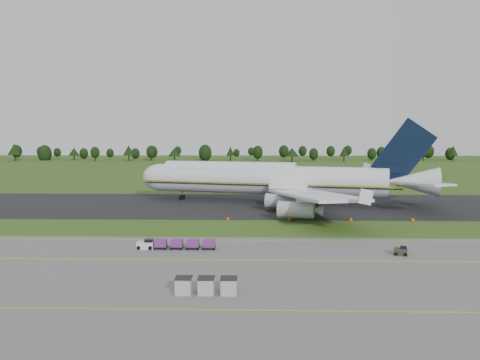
{
  "coord_description": "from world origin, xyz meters",
  "views": [
    {
      "loc": [
        2.94,
        -83.6,
        16.91
      ],
      "look_at": [
        0.65,
        2.0,
        8.6
      ],
      "focal_mm": 35.0,
      "sensor_mm": 36.0,
      "label": 1
    }
  ],
  "objects_px": {
    "aircraft": "(273,179)",
    "baggage_train": "(175,244)",
    "edge_markers": "(320,220)",
    "utility_cart": "(401,252)",
    "uld_row": "(206,286)"
  },
  "relations": [
    {
      "from": "aircraft",
      "to": "baggage_train",
      "type": "distance_m",
      "value": 50.33
    },
    {
      "from": "baggage_train",
      "to": "edge_markers",
      "type": "distance_m",
      "value": 34.09
    },
    {
      "from": "aircraft",
      "to": "utility_cart",
      "type": "xyz_separation_m",
      "value": [
        15.81,
        -49.97,
        -5.4
      ]
    },
    {
      "from": "utility_cart",
      "to": "uld_row",
      "type": "xyz_separation_m",
      "value": [
        -25.71,
        -16.72,
        0.41
      ]
    },
    {
      "from": "aircraft",
      "to": "baggage_train",
      "type": "height_order",
      "value": "aircraft"
    },
    {
      "from": "baggage_train",
      "to": "uld_row",
      "type": "xyz_separation_m",
      "value": [
        6.56,
        -19.4,
        0.13
      ]
    },
    {
      "from": "aircraft",
      "to": "uld_row",
      "type": "distance_m",
      "value": 67.6
    },
    {
      "from": "aircraft",
      "to": "uld_row",
      "type": "relative_size",
      "value": 11.3
    },
    {
      "from": "aircraft",
      "to": "baggage_train",
      "type": "bearing_deg",
      "value": -109.19
    },
    {
      "from": "baggage_train",
      "to": "uld_row",
      "type": "relative_size",
      "value": 1.78
    },
    {
      "from": "uld_row",
      "to": "utility_cart",
      "type": "bearing_deg",
      "value": 33.03
    },
    {
      "from": "utility_cart",
      "to": "edge_markers",
      "type": "bearing_deg",
      "value": 106.06
    },
    {
      "from": "utility_cart",
      "to": "uld_row",
      "type": "bearing_deg",
      "value": -146.97
    },
    {
      "from": "uld_row",
      "to": "edge_markers",
      "type": "relative_size",
      "value": 0.18
    },
    {
      "from": "baggage_train",
      "to": "utility_cart",
      "type": "relative_size",
      "value": 5.88
    }
  ]
}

